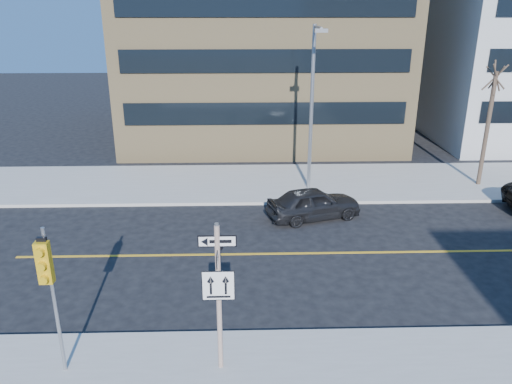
{
  "coord_description": "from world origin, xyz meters",
  "views": [
    {
      "loc": [
        0.61,
        -13.06,
        8.92
      ],
      "look_at": [
        1.1,
        4.0,
        2.54
      ],
      "focal_mm": 35.0,
      "sensor_mm": 36.0,
      "label": 1
    }
  ],
  "objects_px": {
    "sign_pole": "(219,290)",
    "streetlight_a": "(313,99)",
    "street_tree_west": "(495,80)",
    "traffic_signal": "(47,274)",
    "parked_car_a": "(314,203)"
  },
  "relations": [
    {
      "from": "street_tree_west",
      "to": "traffic_signal",
      "type": "bearing_deg",
      "value": -140.61
    },
    {
      "from": "parked_car_a",
      "to": "street_tree_west",
      "type": "distance_m",
      "value": 11.13
    },
    {
      "from": "parked_car_a",
      "to": "sign_pole",
      "type": "bearing_deg",
      "value": 142.37
    },
    {
      "from": "sign_pole",
      "to": "traffic_signal",
      "type": "distance_m",
      "value": 4.05
    },
    {
      "from": "sign_pole",
      "to": "streetlight_a",
      "type": "bearing_deg",
      "value": 73.23
    },
    {
      "from": "streetlight_a",
      "to": "traffic_signal",
      "type": "bearing_deg",
      "value": -120.8
    },
    {
      "from": "sign_pole",
      "to": "traffic_signal",
      "type": "xyz_separation_m",
      "value": [
        -4.0,
        -0.15,
        0.59
      ]
    },
    {
      "from": "parked_car_a",
      "to": "streetlight_a",
      "type": "height_order",
      "value": "streetlight_a"
    },
    {
      "from": "sign_pole",
      "to": "streetlight_a",
      "type": "relative_size",
      "value": 0.51
    },
    {
      "from": "traffic_signal",
      "to": "street_tree_west",
      "type": "bearing_deg",
      "value": 39.39
    },
    {
      "from": "sign_pole",
      "to": "street_tree_west",
      "type": "bearing_deg",
      "value": 46.74
    },
    {
      "from": "streetlight_a",
      "to": "sign_pole",
      "type": "bearing_deg",
      "value": -106.77
    },
    {
      "from": "sign_pole",
      "to": "parked_car_a",
      "type": "height_order",
      "value": "sign_pole"
    },
    {
      "from": "sign_pole",
      "to": "parked_car_a",
      "type": "relative_size",
      "value": 0.97
    },
    {
      "from": "sign_pole",
      "to": "traffic_signal",
      "type": "bearing_deg",
      "value": -177.89
    }
  ]
}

